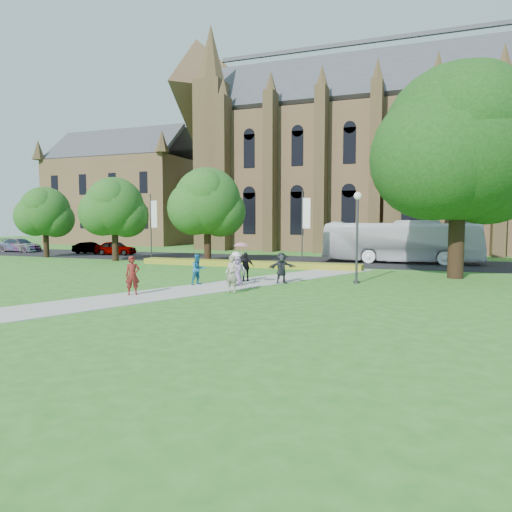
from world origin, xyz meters
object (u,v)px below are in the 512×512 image
at_px(streetlamp, 357,226).
at_px(pedestrian_0, 133,275).
at_px(tour_coach, 400,242).
at_px(large_tree, 460,143).
at_px(car_0, 116,248).
at_px(car_1, 90,248).
at_px(car_2, 20,245).

height_order(streetlamp, pedestrian_0, streetlamp).
bearing_deg(pedestrian_0, tour_coach, 21.65).
bearing_deg(large_tree, tour_coach, 111.34).
relative_size(car_0, car_1, 1.13).
height_order(streetlamp, car_1, streetlamp).
bearing_deg(car_2, streetlamp, -109.70).
height_order(tour_coach, pedestrian_0, tour_coach).
bearing_deg(large_tree, pedestrian_0, -139.71).
bearing_deg(car_1, large_tree, -108.17).
height_order(large_tree, pedestrian_0, large_tree).
bearing_deg(large_tree, car_1, 165.64).
relative_size(car_2, pedestrian_0, 2.83).
height_order(car_1, car_2, car_2).
bearing_deg(car_1, pedestrian_0, -139.92).
bearing_deg(tour_coach, car_1, 88.91).
xyz_separation_m(tour_coach, car_0, (-28.61, -0.91, -1.09)).
height_order(streetlamp, car_0, streetlamp).
relative_size(tour_coach, pedestrian_0, 6.95).
height_order(streetlamp, car_2, streetlamp).
relative_size(tour_coach, car_2, 2.46).
bearing_deg(car_0, car_2, 82.12).
xyz_separation_m(streetlamp, tour_coach, (1.71, 14.21, -1.46)).
relative_size(streetlamp, car_2, 0.99).
relative_size(streetlamp, large_tree, 0.40).
xyz_separation_m(tour_coach, pedestrian_0, (-11.19, -22.41, -0.86)).
bearing_deg(car_2, pedestrian_0, -126.25).
bearing_deg(car_0, streetlamp, -123.40).
relative_size(streetlamp, car_0, 1.22).
bearing_deg(streetlamp, pedestrian_0, -139.15).
bearing_deg(car_1, car_2, 87.62).
height_order(car_2, pedestrian_0, pedestrian_0).
bearing_deg(pedestrian_0, large_tree, -1.54).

